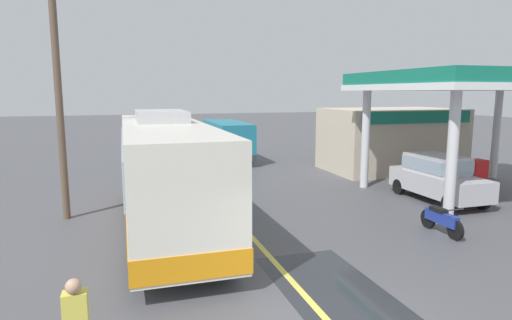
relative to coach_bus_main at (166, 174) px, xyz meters
name	(u,v)px	position (x,y,z in m)	size (l,w,h in m)	color
ground	(185,163)	(2.32, 12.57, -1.72)	(120.00, 120.00, 0.00)	#4C4C51
lane_divider_stripe	(199,178)	(2.32, 7.57, -1.72)	(0.16, 50.00, 0.01)	#D8CC4C
wet_puddle_patch	(340,297)	(3.00, -6.14, -1.72)	(2.20, 5.17, 0.01)	#26282D
coach_bus_main	(166,174)	(0.00, 0.00, 0.00)	(2.60, 11.04, 3.69)	silver
gas_station_roadside	(415,125)	(12.88, 4.74, 0.91)	(9.10, 11.95, 5.10)	#147259
car_at_pump	(438,176)	(10.65, 0.20, -0.71)	(1.70, 4.20, 1.82)	#B2B2B7
minibus_opposing_lane	(228,137)	(5.04, 12.67, -0.25)	(2.04, 6.13, 2.44)	teal
motorcycle_parked_forecourt	(441,219)	(7.95, -3.27, -1.28)	(0.55, 1.80, 0.92)	black
pedestrian_near_pump	(429,172)	(11.20, 1.40, -0.79)	(0.55, 0.22, 1.66)	#33333F
utility_pole_roadside	(58,87)	(-3.21, 1.85, 2.74)	(1.80, 0.24, 8.56)	brown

